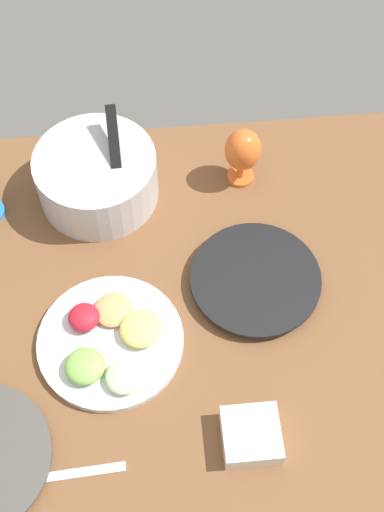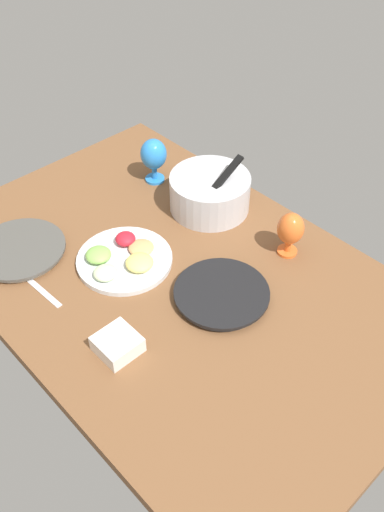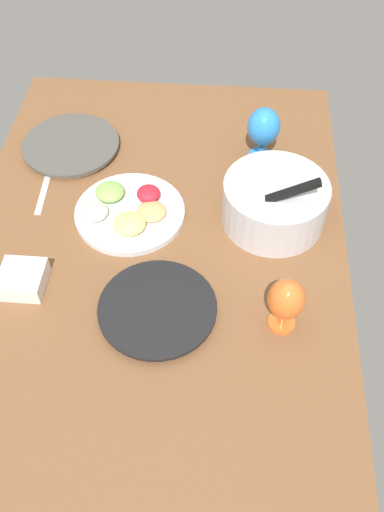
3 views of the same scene
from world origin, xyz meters
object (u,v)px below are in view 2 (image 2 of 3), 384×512
mixing_bowl (210,192)px  hurricane_glass_blue (154,156)px  hurricane_glass_orange (290,230)px  dinner_plate_right (222,294)px  fruit_platter (124,258)px  square_bowl_white (117,344)px  dinner_plate_left (20,250)px

mixing_bowl → hurricane_glass_blue: size_ratio=1.63×
hurricane_glass_blue → hurricane_glass_orange: (60.74, 5.16, -1.29)cm
dinner_plate_right → hurricane_glass_blue: size_ratio=1.66×
dinner_plate_right → hurricane_glass_blue: bearing=157.5°
fruit_platter → hurricane_glass_orange: hurricane_glass_orange is taller
hurricane_glass_orange → dinner_plate_right: bearing=-91.4°
square_bowl_white → hurricane_glass_blue: bearing=132.3°
hurricane_glass_orange → fruit_platter: bearing=-128.1°
fruit_platter → dinner_plate_left: bearing=-140.5°
dinner_plate_right → hurricane_glass_orange: 31.17cm
dinner_plate_left → square_bowl_white: 53.17cm
hurricane_glass_blue → dinner_plate_right: bearing=-22.5°
square_bowl_white → dinner_plate_left: bearing=179.3°
dinner_plate_left → fruit_platter: size_ratio=0.97×
dinner_plate_right → mixing_bowl: 44.37cm
dinner_plate_right → mixing_bowl: bearing=140.1°
hurricane_glass_blue → square_bowl_white: (54.17, -59.59, -8.19)cm
dinner_plate_right → hurricane_glass_blue: (-60.03, 24.89, 9.52)cm
dinner_plate_left → dinner_plate_right: size_ratio=1.03×
mixing_bowl → square_bowl_white: (27.91, -62.95, -4.21)cm
dinner_plate_left → mixing_bowl: mixing_bowl is taller
hurricane_glass_blue → dinner_plate_left: bearing=-89.0°
fruit_platter → hurricane_glass_blue: size_ratio=1.77×
mixing_bowl → dinner_plate_right: bearing=-39.9°
fruit_platter → hurricane_glass_blue: hurricane_glass_blue is taller
fruit_platter → square_bowl_white: 34.85cm
hurricane_glass_orange → dinner_plate_left: bearing=-133.0°
fruit_platter → square_bowl_white: (26.40, -22.73, 0.95)cm
dinner_plate_left → fruit_platter: bearing=39.5°
dinner_plate_left → dinner_plate_right: (59.00, 34.01, 0.10)cm
fruit_platter → square_bowl_white: bearing=-40.7°
dinner_plate_right → square_bowl_white: 35.21cm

